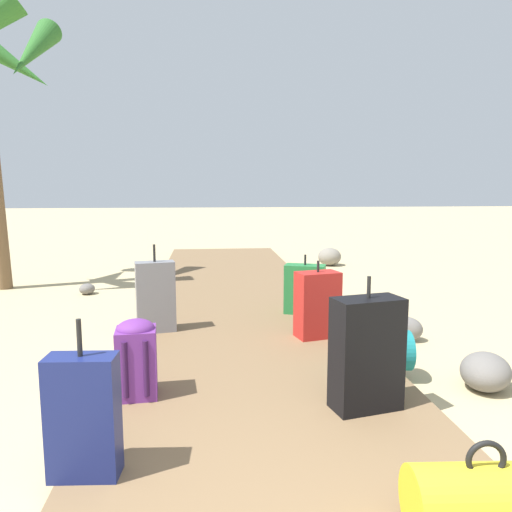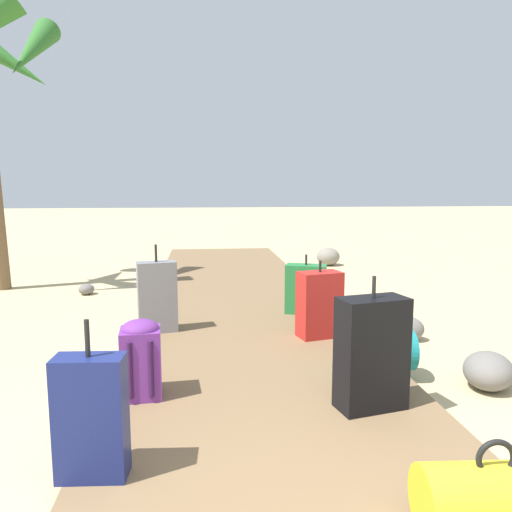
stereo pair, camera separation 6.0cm
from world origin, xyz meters
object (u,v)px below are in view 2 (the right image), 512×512
object	(u,v)px
duffel_bag_teal	(381,350)
suitcase_green	(306,289)
suitcase_navy	(91,417)
suitcase_black	(372,353)
suitcase_red	(319,304)
backpack_purple	(141,356)
suitcase_grey	(157,297)
duffel_bag_yellow	(493,500)

from	to	relation	value
duffel_bag_teal	suitcase_green	bearing A→B (deg)	97.17
suitcase_navy	suitcase_black	size ratio (longest dim) A/B	0.92
suitcase_red	backpack_purple	xyz separation A→B (m)	(-1.49, -1.17, -0.03)
suitcase_black	suitcase_grey	size ratio (longest dim) A/B	1.00
duffel_bag_teal	duffel_bag_yellow	bearing A→B (deg)	-96.57
suitcase_black	suitcase_red	bearing A→B (deg)	88.87
suitcase_green	backpack_purple	size ratio (longest dim) A/B	1.24
suitcase_navy	backpack_purple	xyz separation A→B (m)	(0.12, 0.91, -0.03)
suitcase_navy	suitcase_red	size ratio (longest dim) A/B	1.09
suitcase_grey	backpack_purple	bearing A→B (deg)	-89.10
suitcase_black	suitcase_grey	world-z (taller)	same
suitcase_red	backpack_purple	size ratio (longest dim) A/B	1.36
suitcase_red	duffel_bag_yellow	bearing A→B (deg)	-88.56
suitcase_black	suitcase_green	xyz separation A→B (m)	(0.09, 2.36, -0.09)
duffel_bag_yellow	backpack_purple	world-z (taller)	backpack_purple
suitcase_navy	suitcase_black	xyz separation A→B (m)	(1.59, 0.58, 0.05)
suitcase_red	suitcase_black	bearing A→B (deg)	-91.13
suitcase_red	duffel_bag_teal	distance (m)	0.93
backpack_purple	suitcase_grey	bearing A→B (deg)	90.90
suitcase_navy	duffel_bag_yellow	size ratio (longest dim) A/B	1.29
duffel_bag_yellow	suitcase_black	xyz separation A→B (m)	(-0.10, 1.17, 0.21)
suitcase_green	suitcase_grey	world-z (taller)	suitcase_grey
duffel_bag_yellow	suitcase_grey	world-z (taller)	suitcase_grey
duffel_bag_teal	backpack_purple	world-z (taller)	backpack_purple
suitcase_red	duffel_bag_yellow	world-z (taller)	suitcase_red
duffel_bag_teal	suitcase_grey	xyz separation A→B (m)	(-1.79, 1.21, 0.19)
duffel_bag_yellow	suitcase_grey	size ratio (longest dim) A/B	0.71
suitcase_navy	suitcase_grey	world-z (taller)	suitcase_grey
backpack_purple	suitcase_black	bearing A→B (deg)	-12.65
suitcase_grey	suitcase_black	bearing A→B (deg)	-50.91
suitcase_red	suitcase_green	xyz separation A→B (m)	(0.06, 0.86, -0.04)
duffel_bag_teal	suitcase_green	distance (m)	1.75
duffel_bag_teal	suitcase_black	distance (m)	0.72
suitcase_navy	suitcase_black	world-z (taller)	suitcase_black
duffel_bag_yellow	backpack_purple	distance (m)	2.17
duffel_bag_yellow	suitcase_green	world-z (taller)	suitcase_green
duffel_bag_teal	suitcase_grey	distance (m)	2.17
suitcase_red	suitcase_black	size ratio (longest dim) A/B	0.85
suitcase_green	suitcase_grey	bearing A→B (deg)	-161.45
suitcase_red	duffel_bag_teal	xyz separation A→B (m)	(0.27, -0.87, -0.15)
suitcase_red	backpack_purple	bearing A→B (deg)	-141.97
backpack_purple	duffel_bag_yellow	bearing A→B (deg)	-43.78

